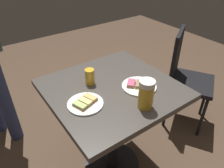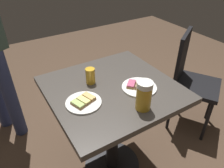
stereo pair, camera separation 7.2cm
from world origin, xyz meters
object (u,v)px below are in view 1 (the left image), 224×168
at_px(beer_glass_small, 90,77).
at_px(plate_near, 85,103).
at_px(plate_far, 139,86).
at_px(cafe_chair, 185,74).
at_px(beer_mug, 146,94).

bearing_deg(beer_glass_small, plate_near, 51.96).
height_order(plate_far, beer_glass_small, beer_glass_small).
bearing_deg(cafe_chair, plate_far, -17.64).
distance_m(beer_mug, cafe_chair, 0.94).
height_order(plate_near, cafe_chair, cafe_chair).
relative_size(beer_mug, beer_glass_small, 1.66).
height_order(plate_near, beer_glass_small, beer_glass_small).
relative_size(plate_near, plate_far, 0.94).
bearing_deg(plate_far, beer_mug, 57.84).
relative_size(plate_far, cafe_chair, 0.23).
bearing_deg(beer_glass_small, beer_mug, 109.53).
height_order(beer_mug, cafe_chair, beer_mug).
relative_size(plate_near, beer_glass_small, 1.99).
height_order(plate_near, beer_mug, beer_mug).
distance_m(plate_near, cafe_chair, 1.12).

